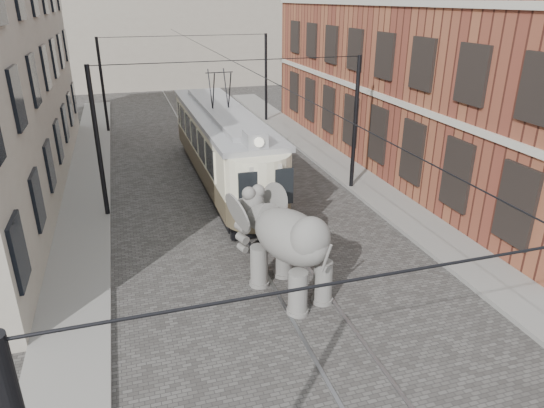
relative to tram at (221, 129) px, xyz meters
name	(u,v)px	position (x,y,z in m)	size (l,w,h in m)	color
ground	(286,268)	(0.26, -8.75, -2.59)	(120.00, 120.00, 0.00)	#474542
tram_rails	(286,268)	(0.26, -8.75, -2.58)	(1.54, 80.00, 0.02)	slate
sidewalk_right	(443,242)	(6.26, -8.75, -2.52)	(2.00, 60.00, 0.15)	slate
sidewalk_left	(75,299)	(-6.24, -8.75, -2.52)	(2.00, 60.00, 0.15)	slate
brick_building	(437,45)	(11.26, 0.25, 3.41)	(8.00, 26.00, 12.00)	brown
distant_block	(159,11)	(0.26, 31.25, 4.41)	(28.00, 10.00, 14.00)	gray
catenary	(242,141)	(0.06, -3.75, 0.41)	(11.00, 30.20, 6.00)	black
tram	(221,129)	(0.00, 0.00, 0.00)	(2.70, 13.07, 5.19)	beige
elephant	(290,250)	(-0.08, -10.17, -1.14)	(2.62, 4.76, 2.91)	#605D59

